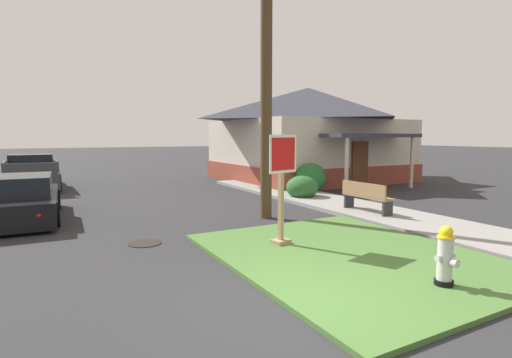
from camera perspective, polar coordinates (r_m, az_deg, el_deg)
name	(u,v)px	position (r m, az deg, el deg)	size (l,w,h in m)	color
ground_plane	(300,309)	(5.55, 6.45, -18.24)	(160.00, 160.00, 0.00)	#2B2B2D
grass_corner_patch	(349,255)	(7.77, 13.37, -10.78)	(4.54, 5.61, 0.08)	#477033
sidewalk_strip	(346,206)	(12.94, 12.95, -3.84)	(2.20, 16.05, 0.12)	gray
fire_hydrant	(445,257)	(6.56, 25.85, -10.21)	(0.38, 0.34, 0.90)	black
stop_sign	(282,190)	(8.01, 3.75, -1.64)	(0.75, 0.36, 2.24)	#A3845B
manhole_cover	(145,243)	(8.84, -15.89, -8.97)	(0.70, 0.70, 0.02)	black
parked_sedan_black	(20,201)	(12.46, -31.13, -2.73)	(2.07, 4.46, 1.25)	black
pickup_truck_charcoal	(31,175)	(19.71, -29.90, 0.55)	(2.20, 5.21, 1.48)	#38383D
street_bench	(366,195)	(11.73, 15.70, -2.32)	(0.44, 1.67, 0.85)	#93704C
utility_pole	(266,10)	(11.36, 1.54, 23.32)	(1.35, 0.32, 10.97)	#4C3823
corner_house	(308,133)	(21.15, 7.57, 6.71)	(8.79, 9.53, 4.83)	brown
shrub_near_porch	(311,178)	(15.98, 7.95, 0.14)	(1.26, 1.26, 1.21)	#24632C
shrub_by_curb	(302,188)	(14.34, 6.74, -1.24)	(1.16, 1.16, 0.86)	#2B612B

